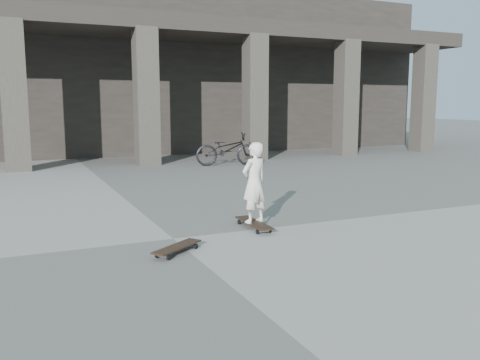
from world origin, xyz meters
name	(u,v)px	position (x,y,z in m)	size (l,w,h in m)	color
ground	(173,239)	(0.00, 0.00, 0.00)	(90.00, 90.00, 0.00)	#535350
colonnade	(63,70)	(0.00, 13.77, 3.03)	(28.00, 8.82, 6.00)	black
longboard	(254,223)	(1.25, 0.07, 0.07)	(0.23, 0.94, 0.09)	black
skateboard_spare	(177,248)	(-0.15, -0.67, 0.07)	(0.74, 0.60, 0.09)	black
child	(254,183)	(1.25, 0.07, 0.68)	(0.43, 0.28, 1.17)	silver
bicycle	(227,149)	(3.86, 7.30, 0.48)	(0.64, 1.84, 0.97)	black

